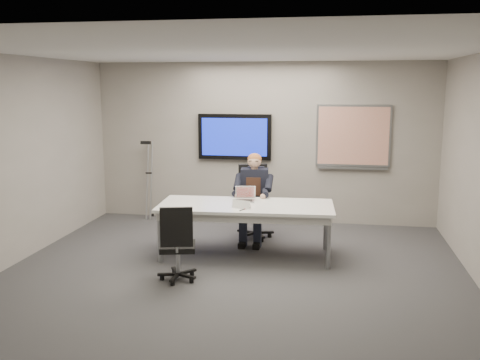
% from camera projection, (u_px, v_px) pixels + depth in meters
% --- Properties ---
extents(floor, '(6.00, 6.00, 0.02)m').
position_uv_depth(floor, '(231.00, 278.00, 6.73)').
color(floor, '#363639').
rests_on(floor, ground).
extents(ceiling, '(6.00, 6.00, 0.02)m').
position_uv_depth(ceiling, '(230.00, 50.00, 6.24)').
color(ceiling, silver).
rests_on(ceiling, wall_back).
extents(wall_back, '(6.00, 0.02, 2.80)m').
position_uv_depth(wall_back, '(263.00, 143.00, 9.40)').
color(wall_back, gray).
rests_on(wall_back, ground).
extents(wall_front, '(6.00, 0.02, 2.80)m').
position_uv_depth(wall_front, '(145.00, 237.00, 3.58)').
color(wall_front, gray).
rests_on(wall_front, ground).
extents(wall_left, '(0.02, 6.00, 2.80)m').
position_uv_depth(wall_left, '(6.00, 163.00, 7.00)').
color(wall_left, gray).
rests_on(wall_left, ground).
extents(conference_table, '(2.49, 1.16, 0.75)m').
position_uv_depth(conference_table, '(246.00, 210.00, 7.51)').
color(conference_table, silver).
rests_on(conference_table, ground).
extents(tv_display, '(1.30, 0.09, 0.80)m').
position_uv_depth(tv_display, '(235.00, 137.00, 9.41)').
color(tv_display, black).
rests_on(tv_display, wall_back).
extents(whiteboard, '(1.25, 0.08, 1.10)m').
position_uv_depth(whiteboard, '(353.00, 137.00, 9.08)').
color(whiteboard, gray).
rests_on(whiteboard, wall_back).
extents(office_chair_far, '(0.68, 0.68, 1.15)m').
position_uv_depth(office_chair_far, '(254.00, 215.00, 8.50)').
color(office_chair_far, black).
rests_on(office_chair_far, ground).
extents(office_chair_near, '(0.56, 0.56, 0.97)m').
position_uv_depth(office_chair_near, '(178.00, 257.00, 6.60)').
color(office_chair_near, black).
rests_on(office_chair_near, ground).
extents(seated_person, '(0.44, 0.75, 1.37)m').
position_uv_depth(seated_person, '(253.00, 207.00, 8.22)').
color(seated_person, '#1E2232').
rests_on(seated_person, office_chair_far).
extents(crutch, '(0.20, 0.59, 1.50)m').
position_uv_depth(crutch, '(149.00, 179.00, 9.66)').
color(crutch, '#A7AAAF').
rests_on(crutch, ground).
extents(laptop, '(0.33, 0.32, 0.21)m').
position_uv_depth(laptop, '(245.00, 197.00, 7.72)').
color(laptop, '#A8A8AB').
rests_on(laptop, conference_table).
extents(name_tent, '(0.28, 0.16, 0.11)m').
position_uv_depth(name_tent, '(241.00, 204.00, 7.27)').
color(name_tent, white).
rests_on(name_tent, conference_table).
extents(pen, '(0.07, 0.13, 0.01)m').
position_uv_depth(pen, '(243.00, 210.00, 7.15)').
color(pen, black).
rests_on(pen, conference_table).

